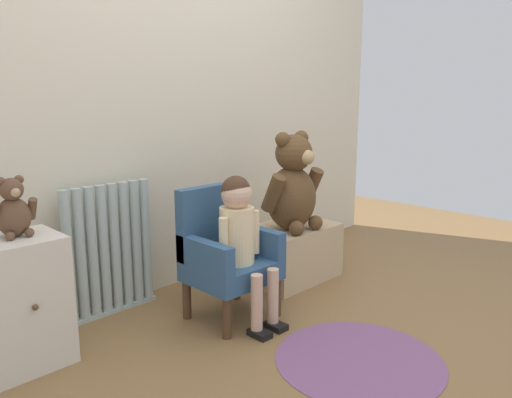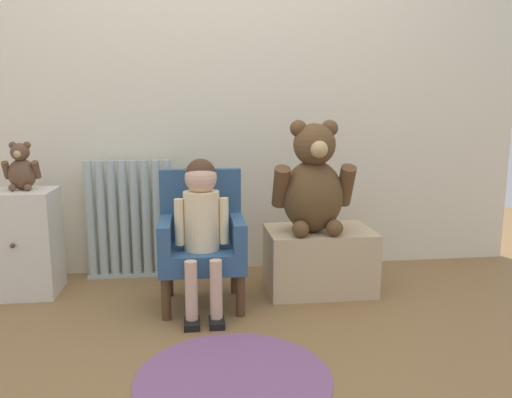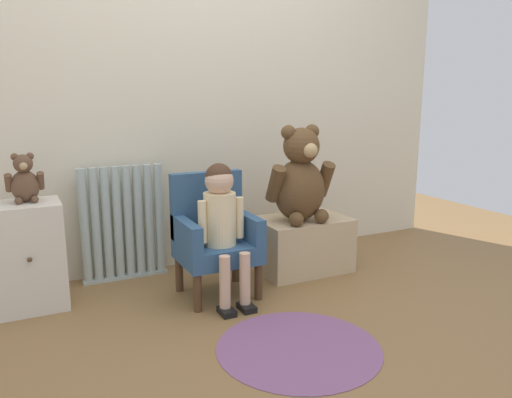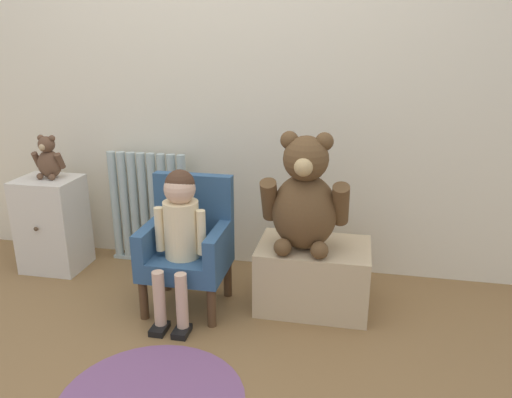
% 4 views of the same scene
% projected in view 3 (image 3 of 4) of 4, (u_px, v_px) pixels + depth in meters
% --- Properties ---
extents(ground_plane, '(6.00, 6.00, 0.00)m').
position_uv_depth(ground_plane, '(276.00, 333.00, 2.30)').
color(ground_plane, brown).
extents(back_wall, '(3.80, 0.05, 2.40)m').
position_uv_depth(back_wall, '(188.00, 74.00, 3.06)').
color(back_wall, beige).
rests_on(back_wall, ground_plane).
extents(radiator, '(0.50, 0.05, 0.68)m').
position_uv_depth(radiator, '(123.00, 224.00, 2.92)').
color(radiator, '#A9BAB8').
rests_on(radiator, ground_plane).
extents(small_dresser, '(0.34, 0.31, 0.55)m').
position_uv_depth(small_dresser, '(29.00, 256.00, 2.53)').
color(small_dresser, beige).
rests_on(small_dresser, ground_plane).
extents(child_armchair, '(0.41, 0.37, 0.66)m').
position_uv_depth(child_armchair, '(214.00, 235.00, 2.71)').
color(child_armchair, '#305379').
rests_on(child_armchair, ground_plane).
extents(child_figure, '(0.25, 0.35, 0.73)m').
position_uv_depth(child_figure, '(221.00, 213.00, 2.59)').
color(child_figure, beige).
rests_on(child_figure, ground_plane).
extents(low_bench, '(0.55, 0.38, 0.33)m').
position_uv_depth(low_bench, '(302.00, 244.00, 3.10)').
color(low_bench, tan).
rests_on(low_bench, ground_plane).
extents(large_teddy_bear, '(0.42, 0.29, 0.58)m').
position_uv_depth(large_teddy_bear, '(300.00, 179.00, 2.96)').
color(large_teddy_bear, brown).
rests_on(large_teddy_bear, low_bench).
extents(small_teddy_bear, '(0.18, 0.13, 0.25)m').
position_uv_depth(small_teddy_bear, '(25.00, 181.00, 2.48)').
color(small_teddy_bear, brown).
rests_on(small_teddy_bear, small_dresser).
extents(floor_rug, '(0.72, 0.72, 0.01)m').
position_uv_depth(floor_rug, '(299.00, 347.00, 2.17)').
color(floor_rug, '#7D5079').
rests_on(floor_rug, ground_plane).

